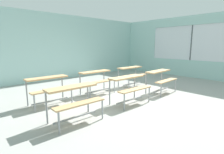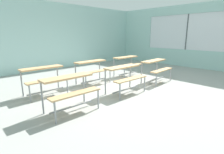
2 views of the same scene
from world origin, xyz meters
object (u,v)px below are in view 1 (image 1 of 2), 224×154
object	(u,v)px
desk_bench_r1c2	(132,72)
desk_bench_r0c1	(129,83)
desk_bench_r1c1	(97,77)
desk_bench_r0c2	(161,76)
desk_bench_r0c0	(74,96)
desk_bench_r1c0	(49,84)

from	to	relation	value
desk_bench_r1c2	desk_bench_r0c1	bearing A→B (deg)	-139.99
desk_bench_r1c1	desk_bench_r1c2	bearing A→B (deg)	-1.72
desk_bench_r0c2	desk_bench_r1c2	distance (m)	1.30
desk_bench_r0c0	desk_bench_r1c2	size ratio (longest dim) A/B	1.00
desk_bench_r0c2	desk_bench_r1c2	xyz separation A→B (m)	(0.02, 1.30, 0.00)
desk_bench_r0c0	desk_bench_r1c2	bearing A→B (deg)	22.46
desk_bench_r0c1	desk_bench_r1c0	distance (m)	2.17
desk_bench_r0c0	desk_bench_r0c2	distance (m)	3.33
desk_bench_r0c2	desk_bench_r1c0	world-z (taller)	same
desk_bench_r0c0	desk_bench_r0c2	world-z (taller)	same
desk_bench_r1c0	desk_bench_r1c2	distance (m)	3.30
desk_bench_r0c0	desk_bench_r0c1	world-z (taller)	same
desk_bench_r0c2	desk_bench_r1c1	size ratio (longest dim) A/B	1.02
desk_bench_r0c0	desk_bench_r1c1	distance (m)	2.18
desk_bench_r0c2	desk_bench_r1c2	size ratio (longest dim) A/B	1.02
desk_bench_r0c0	desk_bench_r1c2	world-z (taller)	same
desk_bench_r0c1	desk_bench_r0c2	distance (m)	1.62
desk_bench_r1c1	desk_bench_r1c2	world-z (taller)	same
desk_bench_r0c1	desk_bench_r1c2	world-z (taller)	same
desk_bench_r0c0	desk_bench_r0c1	xyz separation A→B (m)	(1.71, 0.00, 0.00)
desk_bench_r0c0	desk_bench_r0c1	bearing A→B (deg)	0.81
desk_bench_r0c0	desk_bench_r1c0	distance (m)	1.40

